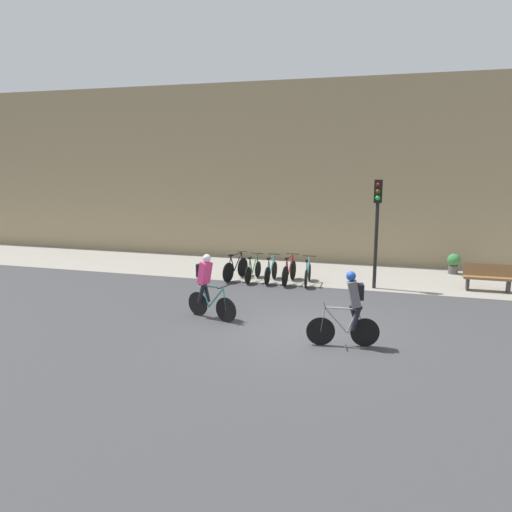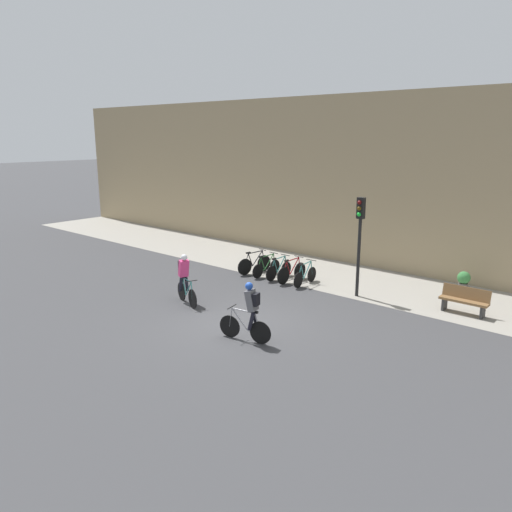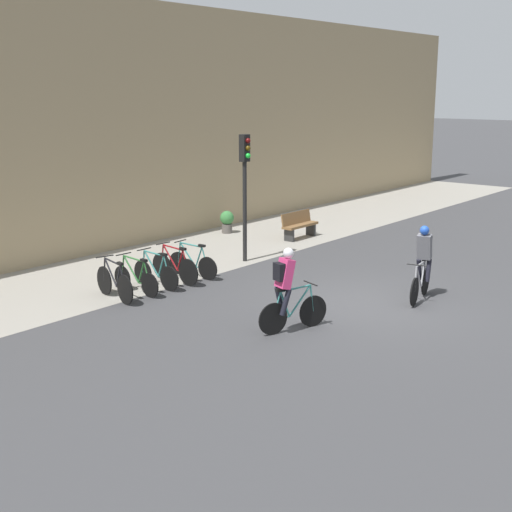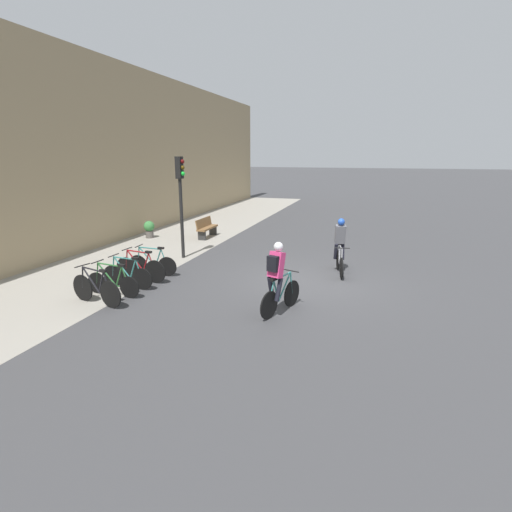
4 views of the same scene
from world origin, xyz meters
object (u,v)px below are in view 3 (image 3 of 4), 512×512
at_px(cyclist_pink, 287,288).
at_px(parked_bike_0, 114,283).
at_px(traffic_light_pole, 245,174).
at_px(bench, 299,225).
at_px(parked_bike_4, 193,263).
at_px(parked_bike_1, 136,278).
at_px(parked_bike_3, 175,267).
at_px(potted_plant, 227,221).
at_px(cyclist_grey, 423,260).
at_px(parked_bike_2, 156,273).

bearing_deg(cyclist_pink, parked_bike_0, 99.03).
bearing_deg(traffic_light_pole, bench, 10.84).
distance_m(parked_bike_4, traffic_light_pole, 3.12).
relative_size(parked_bike_1, parked_bike_4, 1.02).
relative_size(parked_bike_3, potted_plant, 2.22).
distance_m(parked_bike_0, parked_bike_4, 2.66).
distance_m(parked_bike_1, traffic_light_pole, 4.77).
bearing_deg(traffic_light_pole, parked_bike_0, -179.03).
bearing_deg(parked_bike_0, cyclist_pink, -80.97).
bearing_deg(cyclist_grey, parked_bike_1, 125.71).
bearing_deg(parked_bike_2, parked_bike_3, 0.03).
xyz_separation_m(parked_bike_3, traffic_light_pole, (2.93, 0.08, 2.11)).
xyz_separation_m(parked_bike_1, parked_bike_4, (1.99, 0.00, 0.00)).
distance_m(cyclist_pink, parked_bike_4, 4.99).
height_order(parked_bike_3, traffic_light_pole, traffic_light_pole).
relative_size(parked_bike_4, potted_plant, 2.10).
bearing_deg(parked_bike_2, cyclist_grey, -59.02).
height_order(cyclist_pink, bench, cyclist_pink).
bearing_deg(parked_bike_4, cyclist_grey, -70.04).
height_order(cyclist_grey, bench, cyclist_grey).
height_order(cyclist_grey, traffic_light_pole, traffic_light_pole).
bearing_deg(parked_bike_4, traffic_light_pole, 2.14).
bearing_deg(potted_plant, parked_bike_4, -147.25).
height_order(cyclist_pink, parked_bike_4, cyclist_pink).
bearing_deg(parked_bike_1, parked_bike_2, 0.14).
bearing_deg(cyclist_grey, parked_bike_0, 129.94).
bearing_deg(parked_bike_3, cyclist_pink, -105.56).
bearing_deg(parked_bike_1, cyclist_pink, -89.27).
bearing_deg(potted_plant, parked_bike_3, -150.42).
relative_size(parked_bike_2, traffic_light_pole, 0.44).
relative_size(parked_bike_1, bench, 1.07).
height_order(parked_bike_2, potted_plant, parked_bike_2).
bearing_deg(cyclist_pink, potted_plant, 48.21).
xyz_separation_m(cyclist_pink, parked_bike_3, (1.27, 4.56, -0.53)).
height_order(parked_bike_0, bench, parked_bike_0).
xyz_separation_m(parked_bike_4, potted_plant, (5.03, 3.24, 0.05)).
height_order(bench, potted_plant, bench).
bearing_deg(parked_bike_4, parked_bike_1, -179.97).
xyz_separation_m(parked_bike_2, traffic_light_pole, (3.59, 0.08, 2.14)).
bearing_deg(cyclist_grey, traffic_light_pole, 87.74).
distance_m(cyclist_pink, cyclist_grey, 4.11).
xyz_separation_m(traffic_light_pole, bench, (3.63, 0.69, -2.06)).
bearing_deg(cyclist_grey, parked_bike_2, 120.98).
xyz_separation_m(parked_bike_1, parked_bike_2, (0.66, 0.00, 0.01)).
bearing_deg(parked_bike_1, potted_plant, 24.74).
distance_m(cyclist_pink, traffic_light_pole, 6.46).
height_order(parked_bike_0, parked_bike_2, parked_bike_0).
relative_size(parked_bike_1, parked_bike_2, 1.03).
bearing_deg(bench, parked_bike_0, -174.80).
relative_size(parked_bike_0, traffic_light_pole, 0.47).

